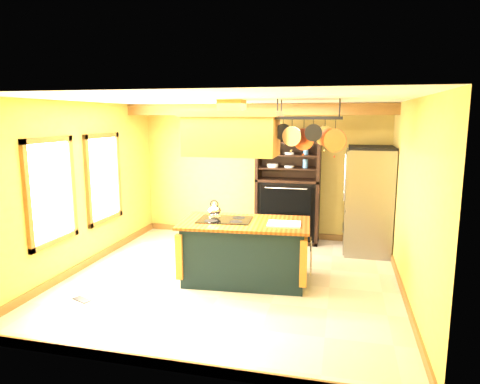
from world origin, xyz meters
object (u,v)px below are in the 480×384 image
at_px(pot_rack, 310,127).
at_px(refrigerator, 368,202).
at_px(range_hood, 232,132).
at_px(kitchen_island, 245,251).
at_px(hutch, 288,199).

xyz_separation_m(pot_rack, refrigerator, (0.94, 1.91, -1.39)).
xyz_separation_m(range_hood, pot_rack, (1.11, 0.00, 0.08)).
bearing_deg(kitchen_island, pot_rack, -4.43).
bearing_deg(hutch, kitchen_island, -98.77).
relative_size(kitchen_island, pot_rack, 1.98).
distance_m(kitchen_island, hutch, 2.33).
xyz_separation_m(kitchen_island, pot_rack, (0.91, -0.00, 1.85)).
distance_m(range_hood, pot_rack, 1.12).
relative_size(range_hood, pot_rack, 1.39).
xyz_separation_m(kitchen_island, range_hood, (-0.20, -0.00, 1.77)).
height_order(kitchen_island, pot_rack, pot_rack).
bearing_deg(refrigerator, kitchen_island, -134.14).
relative_size(pot_rack, refrigerator, 0.53).
bearing_deg(refrigerator, pot_rack, -116.21).
xyz_separation_m(kitchen_island, refrigerator, (1.86, 1.91, 0.46)).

